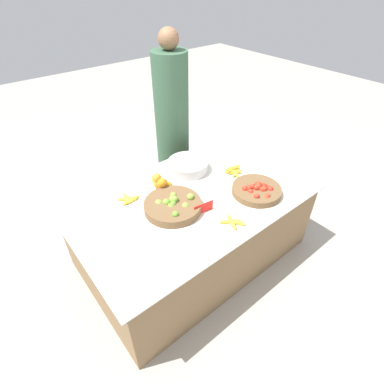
{
  "coord_description": "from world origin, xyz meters",
  "views": [
    {
      "loc": [
        -1.12,
        -1.37,
        2.05
      ],
      "look_at": [
        0.0,
        0.0,
        0.68
      ],
      "focal_mm": 28.0,
      "sensor_mm": 36.0,
      "label": 1
    }
  ],
  "objects_px": {
    "tomato_basket": "(257,190)",
    "vendor_person": "(172,125)",
    "lime_bowl": "(173,205)",
    "price_sign": "(204,208)",
    "metal_bowl": "(188,166)"
  },
  "relations": [
    {
      "from": "tomato_basket",
      "to": "metal_bowl",
      "type": "xyz_separation_m",
      "value": [
        -0.21,
        0.59,
        0.01
      ]
    },
    {
      "from": "metal_bowl",
      "to": "tomato_basket",
      "type": "bearing_deg",
      "value": -70.48
    },
    {
      "from": "tomato_basket",
      "to": "vendor_person",
      "type": "height_order",
      "value": "vendor_person"
    },
    {
      "from": "tomato_basket",
      "to": "price_sign",
      "type": "relative_size",
      "value": 2.41
    },
    {
      "from": "lime_bowl",
      "to": "price_sign",
      "type": "bearing_deg",
      "value": -47.92
    },
    {
      "from": "tomato_basket",
      "to": "price_sign",
      "type": "height_order",
      "value": "tomato_basket"
    },
    {
      "from": "metal_bowl",
      "to": "price_sign",
      "type": "height_order",
      "value": "metal_bowl"
    },
    {
      "from": "lime_bowl",
      "to": "vendor_person",
      "type": "xyz_separation_m",
      "value": [
        0.66,
        0.91,
        0.09
      ]
    },
    {
      "from": "lime_bowl",
      "to": "tomato_basket",
      "type": "relative_size",
      "value": 1.1
    },
    {
      "from": "metal_bowl",
      "to": "vendor_person",
      "type": "xyz_separation_m",
      "value": [
        0.26,
        0.57,
        0.08
      ]
    },
    {
      "from": "price_sign",
      "to": "tomato_basket",
      "type": "bearing_deg",
      "value": -3.33
    },
    {
      "from": "vendor_person",
      "to": "lime_bowl",
      "type": "bearing_deg",
      "value": -126.05
    },
    {
      "from": "metal_bowl",
      "to": "vendor_person",
      "type": "distance_m",
      "value": 0.63
    },
    {
      "from": "tomato_basket",
      "to": "vendor_person",
      "type": "xyz_separation_m",
      "value": [
        0.05,
        1.16,
        0.09
      ]
    },
    {
      "from": "vendor_person",
      "to": "tomato_basket",
      "type": "bearing_deg",
      "value": -92.43
    }
  ]
}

